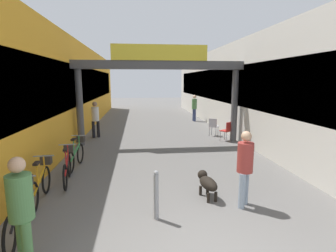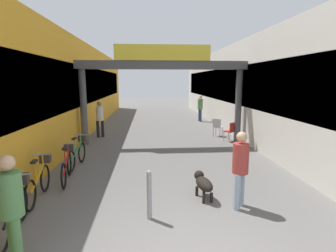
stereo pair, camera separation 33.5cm
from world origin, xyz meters
The scene contains 15 objects.
storefront_left centered at (-5.09, 11.00, 2.28)m, with size 3.00×26.00×4.55m.
storefront_right centered at (5.09, 11.00, 2.28)m, with size 3.00×26.00×4.55m.
arcade_sign_gateway centered at (0.00, 8.18, 2.97)m, with size 7.40×0.47×4.19m.
pedestrian_with_dog centered at (1.31, 2.14, 0.96)m, with size 0.48×0.48×1.68m.
pedestrian_companion centered at (-2.60, 0.61, 0.97)m, with size 0.48×0.48×1.70m.
pedestrian_carrying_crate centered at (-2.98, 9.75, 1.00)m, with size 0.46×0.46×1.74m.
pedestrian_elderly_walking centered at (2.88, 14.36, 1.03)m, with size 0.39×0.40×1.79m.
dog_on_leash centered at (0.64, 2.66, 0.37)m, with size 0.44×0.82×0.58m.
bicycle_black_nearest centered at (-3.05, 1.55, 0.44)m, with size 0.46×1.68×0.98m.
bicycle_orange_second centered at (-3.17, 2.95, 0.44)m, with size 0.46×1.69×0.98m.
bicycle_red_third centered at (-2.88, 4.06, 0.44)m, with size 0.46×1.68×0.98m.
bicycle_green_farthest centered at (-2.90, 5.29, 0.44)m, with size 0.46×1.69×0.98m.
bollard_post_metal centered at (-0.62, 1.80, 0.51)m, with size 0.10×0.10×1.01m.
cafe_chair_red_nearer centered at (3.07, 8.25, 0.54)m, with size 0.56×0.56×0.89m.
cafe_chair_aluminium_farther centered at (2.77, 9.41, 0.54)m, with size 0.56×0.56×0.89m.
Camera 1 is at (-0.95, -3.02, 2.71)m, focal length 28.00 mm.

